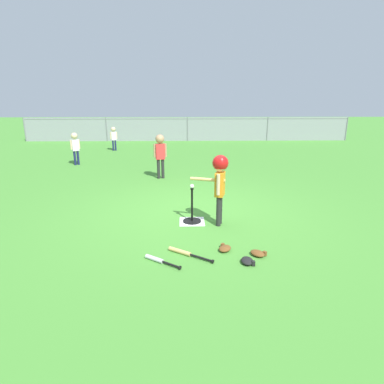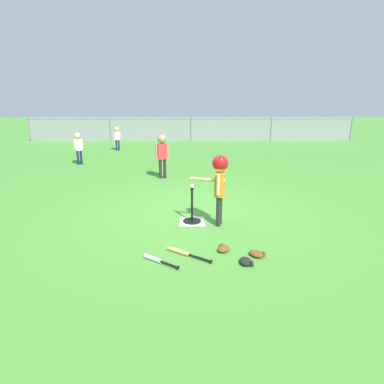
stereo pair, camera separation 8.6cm
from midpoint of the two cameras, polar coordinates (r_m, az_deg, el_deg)
ground_plane at (r=6.27m, az=0.72°, el=-3.42°), size 60.00×60.00×0.00m
home_plate at (r=5.76m, az=0.43°, el=-5.22°), size 0.44×0.44×0.01m
batting_tee at (r=5.73m, az=0.43°, el=-4.38°), size 0.32×0.32×0.62m
baseball_on_tee at (r=5.55m, az=0.44°, el=1.03°), size 0.07×0.07×0.07m
batter_child at (r=5.39m, az=5.35°, el=2.84°), size 0.63×0.34×1.22m
fielder_deep_right at (r=13.70m, az=-12.92°, el=9.73°), size 0.27×0.19×0.96m
fielder_near_left at (r=8.68m, az=-5.01°, el=7.34°), size 0.34×0.23×1.18m
fielder_near_right at (r=11.09m, az=-19.24°, el=7.99°), size 0.26×0.22×1.04m
spare_bat_silver at (r=4.45m, az=-5.76°, el=-11.82°), size 0.50×0.38×0.06m
spare_bat_wood at (r=4.61m, az=-1.10°, el=-10.65°), size 0.63×0.45×0.06m
glove_by_plate at (r=4.67m, az=11.87°, el=-10.63°), size 0.26×0.27×0.07m
glove_near_bats at (r=4.45m, az=10.03°, el=-11.97°), size 0.17×0.22×0.07m
glove_tossed_aside at (r=4.74m, az=6.13°, el=-9.90°), size 0.25×0.27×0.07m
outfield_fence at (r=16.33m, az=-0.02°, el=11.16°), size 16.06×0.06×1.15m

